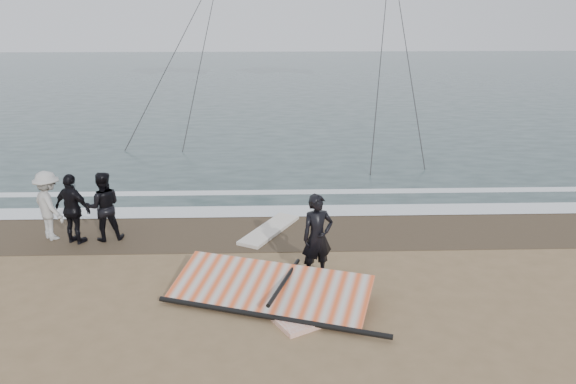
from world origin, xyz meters
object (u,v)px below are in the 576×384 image
object	(u,v)px
board_white	(274,302)
board_cream	(269,230)
sail_rig	(266,289)
man_main	(317,237)

from	to	relation	value
board_white	board_cream	world-z (taller)	board_white
board_white	sail_rig	bearing A→B (deg)	89.79
board_cream	sail_rig	size ratio (longest dim) A/B	0.52
board_cream	sail_rig	bearing A→B (deg)	-61.94
board_white	man_main	bearing A→B (deg)	20.84
board_cream	board_white	bearing A→B (deg)	-59.70
man_main	board_white	size ratio (longest dim) A/B	0.78
man_main	sail_rig	xyz separation A→B (m)	(-1.11, -0.89, -0.77)
board_cream	sail_rig	xyz separation A→B (m)	(-0.06, -3.52, 0.15)
man_main	sail_rig	size ratio (longest dim) A/B	0.43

